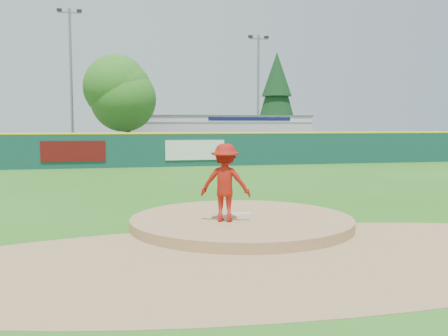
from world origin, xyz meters
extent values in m
plane|color=#286B19|center=(0.00, 0.00, 0.00)|extent=(120.00, 120.00, 0.00)
cylinder|color=#9E774C|center=(0.00, 0.00, 0.00)|extent=(5.50, 5.50, 0.50)
cube|color=white|center=(0.00, 0.30, 0.27)|extent=(0.60, 0.15, 0.04)
cylinder|color=#9E774C|center=(0.00, -3.00, 0.01)|extent=(15.40, 15.40, 0.01)
cube|color=#38383A|center=(0.00, 27.00, 0.01)|extent=(44.00, 16.00, 0.02)
imported|color=#9F180D|center=(-0.52, -0.45, 1.17)|extent=(1.36, 1.07, 1.84)
imported|color=white|center=(-3.57, 25.08, 0.72)|extent=(5.54, 3.83, 1.41)
cube|color=silver|center=(6.00, 32.00, 1.60)|extent=(15.00, 8.00, 3.20)
cube|color=white|center=(6.00, 27.98, 3.00)|extent=(15.00, 0.06, 0.55)
cube|color=#0F194C|center=(8.00, 27.94, 3.00)|extent=(7.00, 0.03, 0.28)
cube|color=#59595B|center=(6.00, 32.00, 3.25)|extent=(15.20, 8.20, 0.12)
cube|color=#5F0E0D|center=(-5.31, 17.92, 1.00)|extent=(3.60, 0.04, 1.20)
cube|color=white|center=(1.77, 17.92, 1.00)|extent=(3.60, 0.04, 1.20)
cube|color=#13403A|center=(0.00, 18.00, 1.00)|extent=(40.00, 0.10, 2.00)
cylinder|color=yellow|center=(0.00, 18.00, 2.00)|extent=(40.00, 0.14, 0.14)
cylinder|color=#382314|center=(-2.00, 25.00, 1.30)|extent=(0.36, 0.36, 2.60)
sphere|color=#387F23|center=(-2.00, 25.00, 4.56)|extent=(5.60, 5.60, 5.60)
cylinder|color=#382314|center=(13.00, 36.00, 0.80)|extent=(0.40, 0.40, 1.60)
cone|color=#113A16|center=(13.00, 36.00, 5.55)|extent=(4.40, 4.40, 7.90)
cylinder|color=gray|center=(-6.00, 27.00, 5.50)|extent=(0.20, 0.20, 11.00)
cube|color=gray|center=(-6.00, 27.00, 10.70)|extent=(1.60, 0.10, 0.10)
cube|color=black|center=(-6.70, 27.00, 10.85)|extent=(0.35, 0.25, 0.20)
cube|color=black|center=(-5.30, 27.00, 10.85)|extent=(0.35, 0.25, 0.20)
cylinder|color=gray|center=(9.00, 29.00, 5.00)|extent=(0.20, 0.20, 10.00)
cube|color=gray|center=(9.00, 29.00, 9.70)|extent=(1.60, 0.10, 0.10)
cube|color=black|center=(8.30, 29.00, 9.85)|extent=(0.35, 0.25, 0.20)
cube|color=black|center=(9.70, 29.00, 9.85)|extent=(0.35, 0.25, 0.20)
camera|label=1|loc=(-3.10, -11.85, 2.54)|focal=40.00mm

